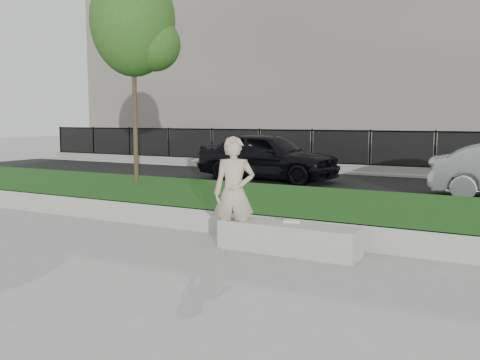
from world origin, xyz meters
The scene contains 12 objects.
ground centered at (0.00, 0.00, 0.00)m, with size 90.00×90.00×0.00m, color gray.
grass_bank centered at (0.00, 3.00, 0.20)m, with size 34.00×4.00×0.40m, color black.
grass_kerb centered at (0.00, 1.04, 0.20)m, with size 34.00×0.08×0.40m, color gray.
street centered at (0.00, 8.50, 0.02)m, with size 34.00×7.00×0.04m, color black.
far_pavement centered at (0.00, 13.00, 0.06)m, with size 34.00×3.00×0.12m, color gray.
iron_fence centered at (0.00, 12.00, 0.54)m, with size 32.00×0.30×1.50m.
building_facade centered at (0.00, 20.00, 5.00)m, with size 34.00×10.00×10.00m, color #666159.
stone_bench centered at (1.36, 0.40, 0.22)m, with size 2.15×0.54×0.44m, color gray.
man centered at (0.51, 0.25, 0.87)m, with size 0.63×0.41×1.73m, color #B5A68B.
book centered at (1.35, 0.54, 0.45)m, with size 0.25×0.18×0.03m, color silver.
young_tree centered at (-4.21, 3.73, 4.29)m, with size 2.18×2.09×5.34m.
car_dark centered at (-2.88, 8.40, 0.81)m, with size 1.83×4.55×1.55m, color black.
Camera 1 is at (4.52, -6.81, 2.00)m, focal length 40.00 mm.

